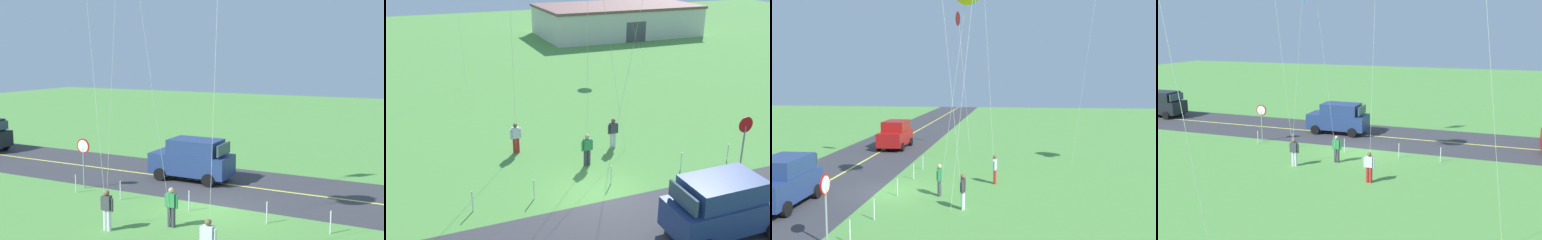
{
  "view_description": "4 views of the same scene",
  "coord_description": "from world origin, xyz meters",
  "views": [
    {
      "loc": [
        -8.3,
        18.56,
        6.73
      ],
      "look_at": [
        -0.35,
        2.66,
        4.3
      ],
      "focal_mm": 44.7,
      "sensor_mm": 36.0,
      "label": 1
    },
    {
      "loc": [
        -7.0,
        -15.04,
        9.72
      ],
      "look_at": [
        -0.03,
        2.6,
        2.46
      ],
      "focal_mm": 42.09,
      "sensor_mm": 36.0,
      "label": 2
    },
    {
      "loc": [
        21.31,
        6.45,
        5.97
      ],
      "look_at": [
        0.21,
        3.96,
        3.78
      ],
      "focal_mm": 40.66,
      "sensor_mm": 36.0,
      "label": 3
    },
    {
      "loc": [
        -8.45,
        25.76,
        7.8
      ],
      "look_at": [
        -0.74,
        3.95,
        2.86
      ],
      "focal_mm": 41.05,
      "sensor_mm": 36.0,
      "label": 4
    }
  ],
  "objects": [
    {
      "name": "road_centre_stripe",
      "position": [
        0.0,
        -4.0,
        0.01
      ],
      "size": [
        120.0,
        0.16,
        0.0
      ],
      "primitive_type": "cube",
      "color": "#E5E04C",
      "rests_on": "asphalt_road"
    },
    {
      "name": "stop_sign",
      "position": [
        7.16,
        -0.1,
        1.8
      ],
      "size": [
        0.76,
        0.08,
        2.56
      ],
      "color": "gray",
      "rests_on": "ground"
    },
    {
      "name": "ground_plane",
      "position": [
        0.0,
        0.0,
        -0.05
      ],
      "size": [
        120.0,
        120.0,
        0.1
      ],
      "primitive_type": "cube",
      "color": "#549342"
    },
    {
      "name": "fence_post_3",
      "position": [
        4.37,
        0.7,
        0.45
      ],
      "size": [
        0.05,
        0.05,
        0.9
      ],
      "primitive_type": "cylinder",
      "color": "silver",
      "rests_on": "ground"
    },
    {
      "name": "car_suv_foreground",
      "position": [
        2.96,
        -4.05,
        1.15
      ],
      "size": [
        4.4,
        2.12,
        2.24
      ],
      "color": "navy",
      "rests_on": "ground"
    },
    {
      "name": "fence_post_0",
      "position": [
        -5.23,
        0.7,
        0.45
      ],
      "size": [
        0.05,
        0.05,
        0.9
      ],
      "primitive_type": "cylinder",
      "color": "silver",
      "rests_on": "ground"
    },
    {
      "name": "person_child_watcher",
      "position": [
        -2.29,
        5.4,
        0.86
      ],
      "size": [
        0.58,
        0.22,
        1.6
      ],
      "rotation": [
        0.0,
        0.0,
        1.97
      ],
      "color": "red",
      "rests_on": "ground"
    },
    {
      "name": "kite_pink_drift",
      "position": [
        -12.99,
        2.0,
        10.33
      ],
      "size": [
        2.92,
        1.53,
        10.93
      ],
      "color": "silver",
      "rests_on": "ground"
    },
    {
      "name": "fence_post_1",
      "position": [
        -2.73,
        0.7,
        0.45
      ],
      "size": [
        0.05,
        0.05,
        0.9
      ],
      "primitive_type": "cylinder",
      "color": "silver",
      "rests_on": "ground"
    },
    {
      "name": "person_adult_near",
      "position": [
        0.5,
        2.77,
        0.86
      ],
      "size": [
        0.58,
        0.22,
        1.6
      ],
      "rotation": [
        0.0,
        0.0,
        0.71
      ],
      "color": "#3F3F47",
      "rests_on": "ground"
    },
    {
      "name": "fence_post_2",
      "position": [
        0.77,
        0.7,
        0.45
      ],
      "size": [
        0.05,
        0.05,
        0.9
      ],
      "primitive_type": "cylinder",
      "color": "silver",
      "rests_on": "ground"
    },
    {
      "name": "car_parked_west_far",
      "position": [
        -13.17,
        -3.28,
        1.15
      ],
      "size": [
        4.4,
        2.12,
        2.24
      ],
      "color": "maroon",
      "rests_on": "ground"
    },
    {
      "name": "person_adult_companion",
      "position": [
        2.54,
        4.19,
        0.86
      ],
      "size": [
        0.58,
        0.22,
        1.6
      ],
      "rotation": [
        0.0,
        0.0,
        5.17
      ],
      "color": "silver",
      "rests_on": "ground"
    },
    {
      "name": "asphalt_road",
      "position": [
        0.0,
        -4.0,
        0.0
      ],
      "size": [
        120.0,
        7.0,
        0.0
      ],
      "primitive_type": "cube",
      "color": "#38383D",
      "rests_on": "ground"
    },
    {
      "name": "fence_post_4",
      "position": [
        7.03,
        0.7,
        0.45
      ],
      "size": [
        0.05,
        0.05,
        0.9
      ],
      "primitive_type": "cylinder",
      "color": "silver",
      "rests_on": "ground"
    }
  ]
}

